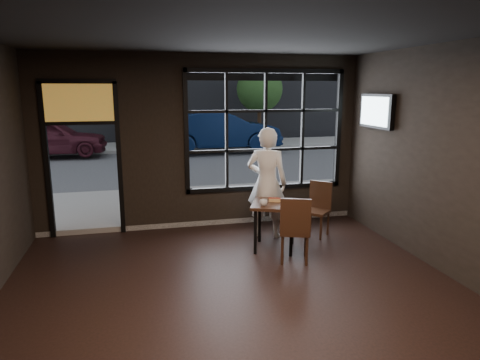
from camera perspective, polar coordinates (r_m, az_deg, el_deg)
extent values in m
cube|color=black|center=(5.14, 1.35, -18.18)|extent=(6.00, 7.00, 0.02)
cube|color=black|center=(4.48, 1.57, 20.18)|extent=(6.00, 7.00, 0.02)
cube|color=black|center=(8.17, 3.40, 6.61)|extent=(3.06, 0.12, 2.28)
cube|color=orange|center=(7.85, -20.66, 9.66)|extent=(1.20, 0.06, 0.70)
cube|color=#545456|center=(28.43, -11.00, 6.65)|extent=(60.00, 41.00, 0.04)
cube|color=#5B5956|center=(27.75, -11.57, 22.10)|extent=(28.00, 12.00, 15.00)
cube|color=black|center=(7.02, 4.64, -6.12)|extent=(0.94, 0.94, 0.78)
cube|color=black|center=(6.54, 7.31, -6.42)|extent=(0.57, 0.57, 1.03)
cube|color=black|center=(7.70, 10.11, -3.91)|extent=(0.59, 0.59, 0.96)
imported|color=silver|center=(7.46, 3.60, -0.37)|extent=(0.84, 0.74, 1.94)
imported|color=silver|center=(6.73, 3.14, -3.03)|extent=(0.17, 0.17, 0.10)
cube|color=black|center=(7.93, 17.75, 8.74)|extent=(0.11, 1.01, 0.59)
imported|color=black|center=(17.38, -2.82, 6.58)|extent=(4.97, 1.89, 1.62)
imported|color=#431520|center=(17.55, -23.96, 5.21)|extent=(4.04, 1.66, 1.37)
cylinder|color=#332114|center=(19.32, -14.81, 7.75)|extent=(0.23, 0.23, 2.49)
sphere|color=#2B5020|center=(19.29, -15.15, 13.78)|extent=(2.72, 2.72, 2.72)
cylinder|color=#332114|center=(20.16, 2.59, 7.51)|extent=(0.18, 0.18, 1.94)
sphere|color=#266926|center=(20.09, 2.63, 12.01)|extent=(2.11, 2.11, 2.11)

